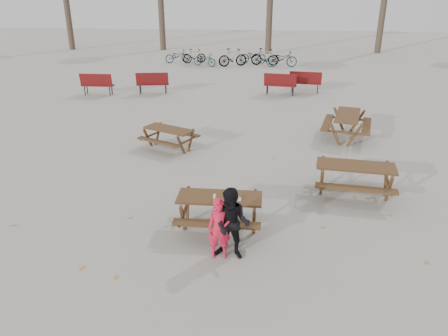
# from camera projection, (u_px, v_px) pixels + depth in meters

# --- Properties ---
(ground) EXTENTS (80.00, 80.00, 0.00)m
(ground) POSITION_uv_depth(u_px,v_px,m) (220.00, 228.00, 9.58)
(ground) COLOR gray
(ground) RESTS_ON ground
(main_picnic_table) EXTENTS (1.80, 1.45, 0.78)m
(main_picnic_table) POSITION_uv_depth(u_px,v_px,m) (220.00, 204.00, 9.35)
(main_picnic_table) COLOR #3D2816
(main_picnic_table) RESTS_ON ground
(food_tray) EXTENTS (0.18, 0.11, 0.03)m
(food_tray) POSITION_uv_depth(u_px,v_px,m) (237.00, 199.00, 9.12)
(food_tray) COLOR silver
(food_tray) RESTS_ON main_picnic_table
(bread_roll) EXTENTS (0.14, 0.06, 0.05)m
(bread_roll) POSITION_uv_depth(u_px,v_px,m) (237.00, 197.00, 9.10)
(bread_roll) COLOR tan
(bread_roll) RESTS_ON food_tray
(soda_bottle) EXTENTS (0.07, 0.07, 0.17)m
(soda_bottle) POSITION_uv_depth(u_px,v_px,m) (215.00, 198.00, 9.04)
(soda_bottle) COLOR silver
(soda_bottle) RESTS_ON main_picnic_table
(child) EXTENTS (0.49, 0.35, 1.25)m
(child) POSITION_uv_depth(u_px,v_px,m) (219.00, 229.00, 8.35)
(child) COLOR red
(child) RESTS_ON ground
(adult) EXTENTS (0.79, 0.66, 1.47)m
(adult) POSITION_uv_depth(u_px,v_px,m) (232.00, 224.00, 8.30)
(adult) COLOR black
(adult) RESTS_ON ground
(picnic_table_east) EXTENTS (2.07, 1.75, 0.82)m
(picnic_table_east) POSITION_uv_depth(u_px,v_px,m) (354.00, 180.00, 10.89)
(picnic_table_east) COLOR #3D2816
(picnic_table_east) RESTS_ON ground
(picnic_table_north) EXTENTS (1.97, 1.83, 0.68)m
(picnic_table_north) POSITION_uv_depth(u_px,v_px,m) (169.00, 139.00, 13.90)
(picnic_table_north) COLOR #3D2816
(picnic_table_north) RESTS_ON ground
(picnic_table_far) EXTENTS (1.96, 2.24, 0.83)m
(picnic_table_far) POSITION_uv_depth(u_px,v_px,m) (346.00, 126.00, 14.82)
(picnic_table_far) COLOR #3D2816
(picnic_table_far) RESTS_ON ground
(park_bench_row) EXTENTS (11.26, 1.99, 1.03)m
(park_bench_row) POSITION_uv_depth(u_px,v_px,m) (209.00, 83.00, 20.49)
(park_bench_row) COLOR maroon
(park_bench_row) RESTS_ON ground
(bicycle_row) EXTENTS (8.47, 2.22, 1.09)m
(bicycle_row) POSITION_uv_depth(u_px,v_px,m) (236.00, 57.00, 27.41)
(bicycle_row) COLOR black
(bicycle_row) RESTS_ON ground
(fallen_leaves) EXTENTS (11.00, 11.00, 0.01)m
(fallen_leaves) POSITION_uv_depth(u_px,v_px,m) (248.00, 180.00, 11.82)
(fallen_leaves) COLOR #C6752F
(fallen_leaves) RESTS_ON ground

